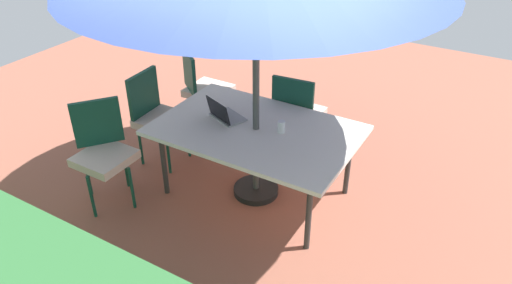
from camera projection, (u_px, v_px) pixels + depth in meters
name	position (u px, v px, depth m)	size (l,w,h in m)	color
ground_plane	(256.00, 193.00, 4.78)	(10.00, 10.00, 0.02)	#935442
dining_table	(256.00, 133.00, 4.42)	(1.82, 1.18, 0.73)	white
chair_northeast	(103.00, 149.00, 4.43)	(0.58, 0.58, 0.98)	beige
chair_south	(297.00, 111.00, 5.05)	(0.47, 0.48, 0.98)	beige
chair_east	(157.00, 114.00, 5.00)	(0.47, 0.46, 0.98)	beige
chair_southeast	(203.00, 87.00, 5.56)	(0.58, 0.58, 0.98)	beige
laptop	(225.00, 115.00, 4.51)	(0.39, 0.35, 0.21)	gray
cup	(281.00, 127.00, 4.30)	(0.07, 0.07, 0.11)	white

